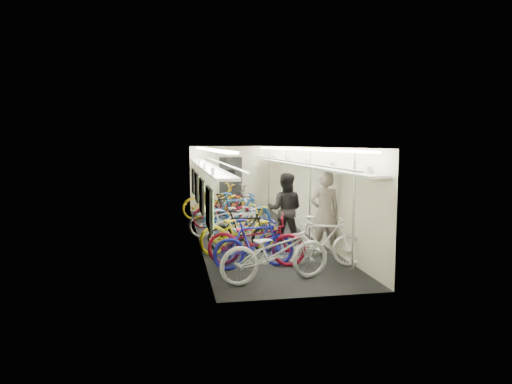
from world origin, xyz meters
name	(u,v)px	position (x,y,z in m)	size (l,w,h in m)	color
train_car_shell	(237,174)	(-0.36, 0.71, 1.66)	(10.00, 10.00, 10.00)	black
bicycle_0	(275,252)	(-0.35, -4.07, 0.55)	(0.73, 2.09, 1.10)	silver
bicycle_1	(254,243)	(-0.56, -3.14, 0.51)	(0.48, 1.70, 1.02)	#1A1C9D
bicycle_2	(256,240)	(-0.49, -2.92, 0.53)	(0.70, 2.01, 1.06)	maroon
bicycle_3	(243,231)	(-0.57, -1.77, 0.49)	(0.46, 1.64, 0.99)	black
bicycle_4	(239,229)	(-0.65, -1.67, 0.53)	(0.70, 2.01, 1.06)	gold
bicycle_5	(241,225)	(-0.48, -0.81, 0.47)	(0.44, 1.55, 0.93)	silver
bicycle_6	(226,218)	(-0.77, -0.01, 0.52)	(0.69, 1.97, 1.04)	#BCBCC2
bicycle_7	(238,213)	(-0.39, 0.37, 0.59)	(0.55, 1.95, 1.17)	navy
bicycle_8	(222,211)	(-0.69, 1.54, 0.48)	(0.64, 1.82, 0.96)	maroon
bicycle_9	(226,208)	(-0.50, 2.23, 0.46)	(0.44, 1.55, 0.93)	black
bicycle_10	(214,201)	(-0.79, 3.27, 0.58)	(0.77, 2.20, 1.15)	gold
bicycle_11	(322,241)	(0.84, -3.19, 0.51)	(0.48, 1.71, 1.03)	white
bicycle_12	(228,200)	(-0.25, 3.69, 0.54)	(0.72, 2.05, 1.08)	slate
passenger_near	(324,213)	(1.20, -2.25, 0.94)	(0.68, 0.45, 1.87)	gray
passenger_mid	(285,210)	(0.53, -1.31, 0.90)	(0.87, 0.68, 1.79)	black
backpack	(327,192)	(1.65, -1.14, 1.28)	(0.26, 0.14, 0.38)	red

